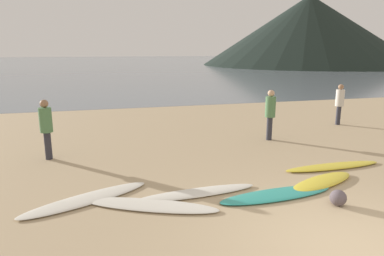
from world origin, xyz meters
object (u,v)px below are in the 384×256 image
(surfboard_0, at_px, (87,199))
(surfboard_4, at_px, (322,182))
(surfboard_5, at_px, (333,166))
(beach_rock_far, at_px, (338,198))
(person_2, at_px, (340,101))
(surfboard_3, at_px, (277,195))
(person_0, at_px, (46,125))
(surfboard_2, at_px, (197,193))
(person_1, at_px, (270,111))
(surfboard_1, at_px, (150,205))

(surfboard_0, distance_m, surfboard_4, 5.00)
(surfboard_5, relative_size, beach_rock_far, 8.52)
(person_2, bearing_deg, surfboard_5, -156.43)
(surfboard_3, xyz_separation_m, person_0, (-4.76, 3.74, 0.91))
(surfboard_0, xyz_separation_m, surfboard_5, (5.88, 0.43, 0.00))
(beach_rock_far, bearing_deg, surfboard_3, 143.40)
(surfboard_2, bearing_deg, surfboard_5, 6.40)
(surfboard_0, height_order, person_0, person_0)
(surfboard_3, xyz_separation_m, surfboard_5, (2.18, 1.20, 0.00))
(surfboard_0, relative_size, person_1, 1.62)
(surfboard_0, xyz_separation_m, surfboard_1, (1.16, -0.60, 0.00))
(surfboard_2, bearing_deg, surfboard_1, -166.09)
(surfboard_0, relative_size, surfboard_4, 1.36)
(surfboard_3, relative_size, person_0, 1.56)
(surfboard_3, bearing_deg, surfboard_5, 24.36)
(person_2, bearing_deg, surfboard_2, -173.25)
(person_0, bearing_deg, surfboard_3, -122.38)
(surfboard_2, height_order, person_1, person_1)
(surfboard_2, distance_m, person_2, 8.69)
(person_2, bearing_deg, surfboard_1, -175.09)
(surfboard_0, xyz_separation_m, surfboard_3, (3.70, -0.77, 0.00))
(surfboard_5, bearing_deg, surfboard_3, -152.25)
(surfboard_4, relative_size, beach_rock_far, 6.27)
(beach_rock_far, bearing_deg, person_2, 53.16)
(surfboard_0, height_order, surfboard_3, surfboard_3)
(surfboard_3, distance_m, person_2, 7.83)
(surfboard_4, bearing_deg, surfboard_0, 154.50)
(person_0, distance_m, person_2, 10.43)
(surfboard_5, height_order, beach_rock_far, beach_rock_far)
(surfboard_1, bearing_deg, beach_rock_far, 11.02)
(surfboard_5, bearing_deg, person_2, 51.01)
(surfboard_2, height_order, beach_rock_far, beach_rock_far)
(surfboard_1, xyz_separation_m, surfboard_5, (4.72, 1.03, 0.00))
(person_1, bearing_deg, beach_rock_far, -1.21)
(person_0, relative_size, person_2, 1.03)
(surfboard_0, relative_size, surfboard_1, 1.00)
(surfboard_0, relative_size, surfboard_3, 1.04)
(person_0, relative_size, beach_rock_far, 5.21)
(surfboard_1, distance_m, surfboard_2, 1.06)
(surfboard_5, bearing_deg, surfboard_2, -170.41)
(surfboard_1, relative_size, surfboard_3, 1.04)
(surfboard_1, relative_size, person_0, 1.63)
(surfboard_2, height_order, person_2, person_2)
(person_0, xyz_separation_m, person_2, (10.28, 1.75, -0.03))
(surfboard_4, xyz_separation_m, person_2, (4.24, 5.14, 0.87))
(beach_rock_far, bearing_deg, surfboard_1, 166.24)
(surfboard_1, bearing_deg, person_1, 66.22)
(surfboard_5, xyz_separation_m, beach_rock_far, (-1.27, -1.87, 0.12))
(person_2, xyz_separation_m, beach_rock_far, (-4.61, -6.16, -0.77))
(surfboard_0, xyz_separation_m, person_0, (-1.05, 2.97, 0.92))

